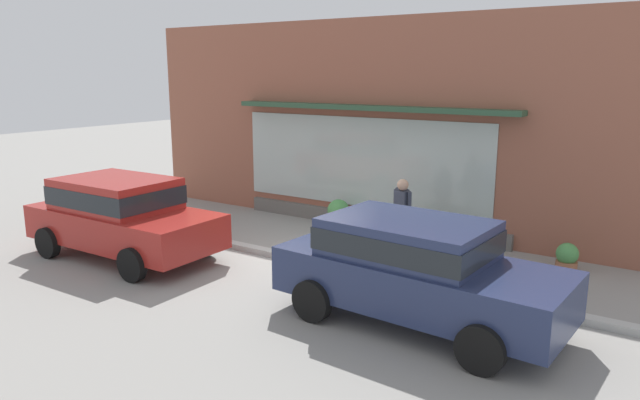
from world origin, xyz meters
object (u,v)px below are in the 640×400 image
pedestrian_passerby (402,209)px  potted_plant_window_left (461,236)px  parked_car_navy (415,265)px  potted_plant_low_front (338,213)px  pedestrian_with_handbag (401,214)px  fire_hydrant (354,238)px  potted_plant_by_entrance (424,228)px  potted_plant_doorstep (567,257)px  parked_car_red (121,213)px

pedestrian_passerby → potted_plant_window_left: 1.49m
potted_plant_window_left → parked_car_navy: bearing=-78.9°
potted_plant_window_left → potted_plant_low_front: (-3.12, -0.16, 0.13)m
pedestrian_with_handbag → potted_plant_window_left: size_ratio=3.40×
fire_hydrant → pedestrian_with_handbag: (0.85, 0.40, 0.53)m
pedestrian_with_handbag → potted_plant_by_entrance: 1.84m
fire_hydrant → potted_plant_by_entrance: (0.63, 2.09, -0.16)m
potted_plant_doorstep → parked_car_red: bearing=-151.9°
parked_car_red → potted_plant_window_left: 7.35m
potted_plant_doorstep → potted_plant_low_front: size_ratio=0.74×
fire_hydrant → potted_plant_window_left: fire_hydrant is taller
parked_car_navy → potted_plant_low_front: parked_car_navy is taller
pedestrian_passerby → parked_car_red: parked_car_red is taller
parked_car_red → potted_plant_window_left: bearing=38.3°
fire_hydrant → pedestrian_with_handbag: pedestrian_with_handbag is taller
parked_car_red → parked_car_navy: 6.55m
fire_hydrant → pedestrian_with_handbag: 1.08m
pedestrian_with_handbag → pedestrian_passerby: pedestrian_with_handbag is taller
parked_car_navy → parked_car_red: bearing=-174.2°
parked_car_navy → potted_plant_window_left: (-0.84, 4.30, -0.67)m
pedestrian_with_handbag → potted_plant_by_entrance: bearing=-66.9°
parked_car_red → parked_car_navy: parked_car_red is taller
pedestrian_with_handbag → parked_car_red: bearing=45.3°
potted_plant_doorstep → pedestrian_with_handbag: bearing=-155.1°
potted_plant_low_front → potted_plant_by_entrance: bearing=3.7°
potted_plant_low_front → pedestrian_passerby: bearing=-18.0°
pedestrian_passerby → parked_car_navy: (1.91, -3.48, 0.03)m
potted_plant_by_entrance → parked_car_navy: bearing=-68.0°
parked_car_navy → potted_plant_by_entrance: size_ratio=7.83×
pedestrian_with_handbag → potted_plant_window_left: 1.97m
fire_hydrant → parked_car_red: bearing=-149.3°
potted_plant_doorstep → potted_plant_low_front: (-5.41, 0.17, 0.13)m
parked_car_navy → potted_plant_window_left: parked_car_navy is taller
pedestrian_passerby → parked_car_red: bearing=-103.6°
fire_hydrant → parked_car_navy: (2.36, -2.20, 0.46)m
fire_hydrant → potted_plant_low_front: size_ratio=1.27×
potted_plant_low_front → parked_car_navy: bearing=-46.3°
pedestrian_passerby → potted_plant_low_front: pedestrian_passerby is taller
fire_hydrant → potted_plant_by_entrance: fire_hydrant is taller
pedestrian_with_handbag → potted_plant_low_front: bearing=-16.7°
pedestrian_with_handbag → potted_plant_doorstep: 3.34m
parked_car_navy → potted_plant_doorstep: 4.28m
potted_plant_window_left → potted_plant_low_front: size_ratio=0.69×
pedestrian_with_handbag → parked_car_navy: pedestrian_with_handbag is taller
fire_hydrant → pedestrian_with_handbag: bearing=25.3°
pedestrian_passerby → parked_car_red: (-4.63, -3.77, 0.04)m
fire_hydrant → potted_plant_doorstep: 4.21m
fire_hydrant → parked_car_navy: parked_car_navy is taller
pedestrian_with_handbag → pedestrian_passerby: size_ratio=1.11×
potted_plant_by_entrance → pedestrian_passerby: bearing=-103.0°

